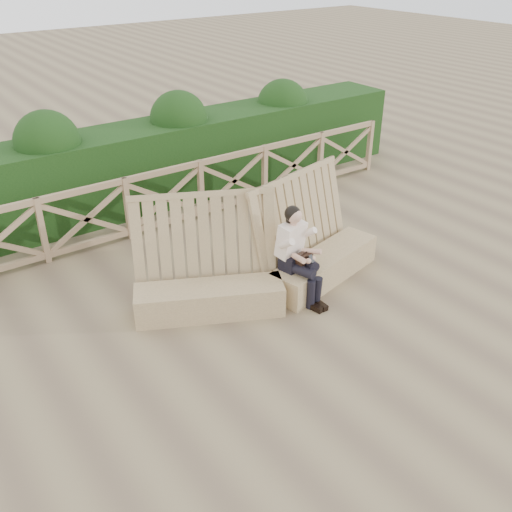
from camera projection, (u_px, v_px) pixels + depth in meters
ground at (290, 320)px, 7.71m from camera, size 60.00×60.00×0.00m
bench at (267, 269)px, 8.13m from camera, size 3.92×1.57×1.56m
woman at (297, 251)px, 7.88m from camera, size 0.44×0.87×1.38m
guardrail at (165, 198)px, 9.93m from camera, size 10.10×0.09×1.10m
hedge at (135, 168)px, 10.68m from camera, size 12.00×1.20×1.50m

